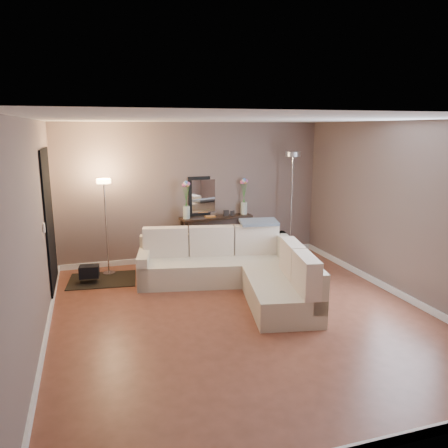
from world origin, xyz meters
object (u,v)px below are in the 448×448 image
object	(u,v)px
sectional_sofa	(238,268)
floor_lamp_unlit	(292,184)
console_table	(212,235)
floor_lamp_lit	(105,208)

from	to	relation	value
sectional_sofa	floor_lamp_unlit	world-z (taller)	floor_lamp_unlit
console_table	floor_lamp_lit	bearing A→B (deg)	-171.42
sectional_sofa	floor_lamp_lit	world-z (taller)	floor_lamp_lit
console_table	floor_lamp_lit	distance (m)	2.10
sectional_sofa	floor_lamp_unlit	size ratio (longest dim) A/B	1.38
floor_lamp_lit	floor_lamp_unlit	distance (m)	3.49
console_table	floor_lamp_lit	xyz separation A→B (m)	(-1.96, -0.30, 0.70)
sectional_sofa	console_table	size ratio (longest dim) A/B	2.02
floor_lamp_lit	floor_lamp_unlit	world-z (taller)	floor_lamp_unlit
console_table	floor_lamp_unlit	distance (m)	1.83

